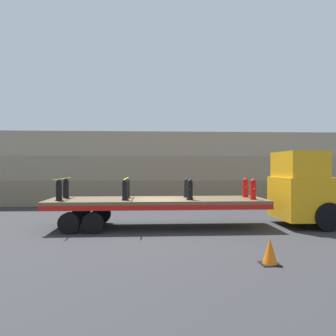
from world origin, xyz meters
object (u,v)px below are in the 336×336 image
at_px(flatbed_trailer, 143,204).
at_px(fire_hydrant_black_far_1, 127,188).
at_px(fire_hydrant_black_near_0, 59,190).
at_px(fire_hydrant_black_far_0, 66,188).
at_px(fire_hydrant_red_near_3, 253,189).
at_px(fire_hydrant_black_far_2, 187,188).
at_px(fire_hydrant_black_near_2, 190,190).
at_px(fire_hydrant_red_far_3, 245,188).
at_px(truck_cab, 305,190).
at_px(traffic_cone, 270,251).
at_px(fire_hydrant_black_near_1, 125,190).

distance_m(flatbed_trailer, fire_hydrant_black_far_1, 1.10).
relative_size(fire_hydrant_black_near_0, fire_hydrant_black_far_0, 1.00).
relative_size(flatbed_trailer, fire_hydrant_red_near_3, 10.67).
bearing_deg(fire_hydrant_black_far_1, fire_hydrant_black_near_0, -157.62).
relative_size(flatbed_trailer, fire_hydrant_black_far_2, 10.67).
xyz_separation_m(fire_hydrant_black_near_0, fire_hydrant_black_far_2, (5.25, 1.08, 0.00)).
bearing_deg(fire_hydrant_black_near_2, fire_hydrant_red_near_3, 0.00).
bearing_deg(fire_hydrant_red_near_3, fire_hydrant_black_far_2, 157.62).
relative_size(fire_hydrant_black_near_2, fire_hydrant_red_far_3, 1.00).
bearing_deg(fire_hydrant_black_far_2, fire_hydrant_black_near_2, -90.00).
bearing_deg(fire_hydrant_black_near_2, truck_cab, 6.09).
bearing_deg(fire_hydrant_black_near_0, fire_hydrant_black_far_2, 11.63).
distance_m(fire_hydrant_black_near_0, fire_hydrant_red_near_3, 7.87).
bearing_deg(flatbed_trailer, traffic_cone, -57.65).
relative_size(truck_cab, fire_hydrant_red_far_3, 3.77).
distance_m(flatbed_trailer, fire_hydrant_black_far_0, 3.44).
bearing_deg(fire_hydrant_black_near_1, fire_hydrant_black_near_0, 180.00).
relative_size(fire_hydrant_red_near_3, fire_hydrant_red_far_3, 1.00).
xyz_separation_m(truck_cab, fire_hydrant_black_near_1, (-7.69, -0.54, 0.05)).
bearing_deg(fire_hydrant_black_near_1, fire_hydrant_black_far_0, 157.62).
bearing_deg(truck_cab, fire_hydrant_black_near_2, -173.91).
bearing_deg(flatbed_trailer, fire_hydrant_red_near_3, -6.80).
height_order(truck_cab, traffic_cone, truck_cab).
distance_m(truck_cab, fire_hydrant_red_far_3, 2.50).
distance_m(fire_hydrant_black_far_0, fire_hydrant_black_near_2, 5.36).
relative_size(truck_cab, fire_hydrant_black_near_0, 3.77).
height_order(fire_hydrant_black_near_0, fire_hydrant_red_far_3, same).
distance_m(truck_cab, fire_hydrant_red_near_3, 2.50).
relative_size(fire_hydrant_black_far_1, fire_hydrant_black_near_2, 1.00).
relative_size(truck_cab, fire_hydrant_red_near_3, 3.77).
height_order(truck_cab, fire_hydrant_black_near_2, truck_cab).
bearing_deg(fire_hydrant_red_near_3, fire_hydrant_black_near_0, 180.00).
xyz_separation_m(fire_hydrant_black_near_0, fire_hydrant_red_far_3, (7.87, 1.08, 0.00)).
distance_m(flatbed_trailer, fire_hydrant_black_far_2, 2.08).
bearing_deg(truck_cab, traffic_cone, -123.41).
bearing_deg(fire_hydrant_black_near_1, fire_hydrant_red_near_3, 0.00).
bearing_deg(fire_hydrant_black_near_2, fire_hydrant_black_near_0, 180.00).
distance_m(fire_hydrant_black_near_2, fire_hydrant_red_far_3, 2.84).
bearing_deg(fire_hydrant_black_far_1, fire_hydrant_red_near_3, -11.63).
height_order(fire_hydrant_black_near_2, fire_hydrant_red_near_3, same).
xyz_separation_m(flatbed_trailer, fire_hydrant_black_near_2, (1.91, -0.54, 0.64)).
distance_m(fire_hydrant_black_far_2, traffic_cone, 6.25).
height_order(fire_hydrant_black_near_1, fire_hydrant_red_far_3, same).
xyz_separation_m(fire_hydrant_black_far_1, fire_hydrant_red_near_3, (5.25, -1.08, 0.00)).
bearing_deg(fire_hydrant_black_near_0, flatbed_trailer, 9.18).
xyz_separation_m(fire_hydrant_black_near_1, traffic_cone, (4.13, -4.85, -1.28)).
bearing_deg(truck_cab, fire_hydrant_red_near_3, -167.53).
height_order(truck_cab, fire_hydrant_black_far_2, truck_cab).
bearing_deg(fire_hydrant_black_near_1, fire_hydrant_black_near_2, 0.00).
bearing_deg(fire_hydrant_red_near_3, fire_hydrant_black_far_0, 172.18).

